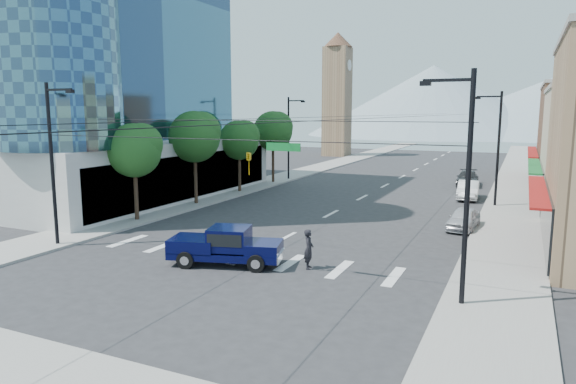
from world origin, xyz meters
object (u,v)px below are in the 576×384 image
object	(u,v)px
parked_car_mid	(468,190)
pedestrian	(309,249)
parked_car_far	(468,178)
parked_car_near	(464,219)
pickup_truck	(225,245)

from	to	relation	value
parked_car_mid	pedestrian	bearing A→B (deg)	-104.53
pedestrian	parked_car_far	world-z (taller)	pedestrian
parked_car_near	parked_car_mid	distance (m)	12.27
parked_car_far	pickup_truck	bearing A→B (deg)	-107.39
pickup_truck	pedestrian	xyz separation A→B (m)	(3.97, 1.11, -0.02)
pickup_truck	parked_car_mid	xyz separation A→B (m)	(8.87, 25.14, -0.20)
parked_car_mid	parked_car_far	bearing A→B (deg)	92.94
parked_car_near	parked_car_mid	world-z (taller)	parked_car_mid
pedestrian	parked_car_far	xyz separation A→B (m)	(4.03, 32.43, -0.21)
pickup_truck	parked_car_near	size ratio (longest dim) A/B	1.45
parked_car_near	parked_car_mid	size ratio (longest dim) A/B	0.86
pickup_truck	pedestrian	size ratio (longest dim) A/B	3.06
pickup_truck	parked_car_mid	size ratio (longest dim) A/B	1.24
pickup_truck	parked_car_far	distance (m)	34.48
pickup_truck	parked_car_near	xyz separation A→B (m)	(9.80, 12.91, -0.29)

